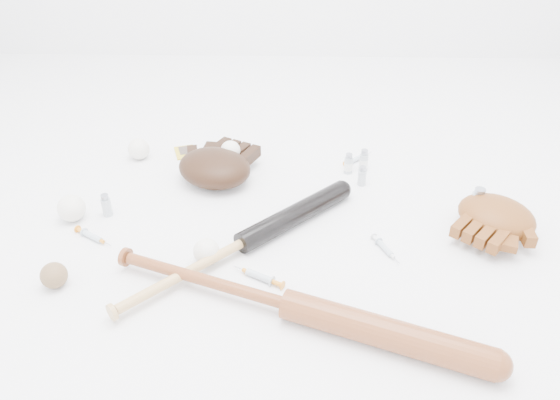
{
  "coord_description": "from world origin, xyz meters",
  "views": [
    {
      "loc": [
        0.07,
        -1.27,
        0.95
      ],
      "look_at": [
        0.04,
        0.06,
        0.06
      ],
      "focal_mm": 35.0,
      "sensor_mm": 36.0,
      "label": 1
    }
  ],
  "objects_px": {
    "bat_dark": "(243,242)",
    "glove_dark": "(215,167)",
    "bat_wood": "(288,305)",
    "pedestal": "(231,164)"
  },
  "relations": [
    {
      "from": "bat_wood",
      "to": "pedestal",
      "type": "distance_m",
      "value": 0.71
    },
    {
      "from": "bat_dark",
      "to": "bat_wood",
      "type": "distance_m",
      "value": 0.27
    },
    {
      "from": "glove_dark",
      "to": "pedestal",
      "type": "height_order",
      "value": "glove_dark"
    },
    {
      "from": "bat_wood",
      "to": "glove_dark",
      "type": "distance_m",
      "value": 0.65
    },
    {
      "from": "glove_dark",
      "to": "bat_wood",
      "type": "bearing_deg",
      "value": -40.65
    },
    {
      "from": "bat_dark",
      "to": "glove_dark",
      "type": "bearing_deg",
      "value": 65.04
    },
    {
      "from": "bat_dark",
      "to": "glove_dark",
      "type": "distance_m",
      "value": 0.38
    },
    {
      "from": "bat_wood",
      "to": "glove_dark",
      "type": "bearing_deg",
      "value": 133.3
    },
    {
      "from": "bat_dark",
      "to": "pedestal",
      "type": "distance_m",
      "value": 0.45
    },
    {
      "from": "bat_dark",
      "to": "bat_wood",
      "type": "relative_size",
      "value": 0.85
    }
  ]
}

